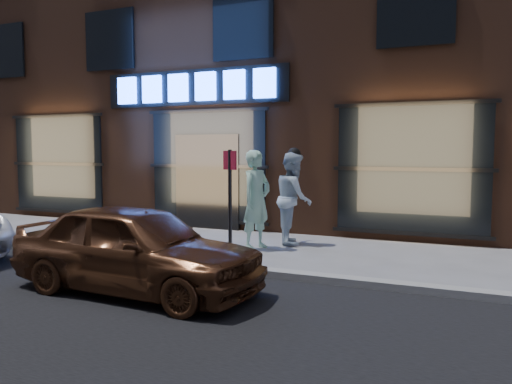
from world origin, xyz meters
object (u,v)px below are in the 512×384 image
man_cap (294,198)px  man_bowtie (256,200)px  gold_sedan (136,248)px  sign_post (230,197)px

man_cap → man_bowtie: bearing=127.1°
man_cap → gold_sedan: bearing=147.8°
man_cap → sign_post: size_ratio=0.97×
gold_sedan → man_bowtie: bearing=-2.5°
gold_sedan → sign_post: bearing=-13.4°
man_bowtie → man_cap: 0.98m
man_cap → sign_post: bearing=152.0°
sign_post → man_cap: bearing=107.0°
man_bowtie → man_cap: bearing=-13.6°
man_bowtie → sign_post: bearing=-154.5°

